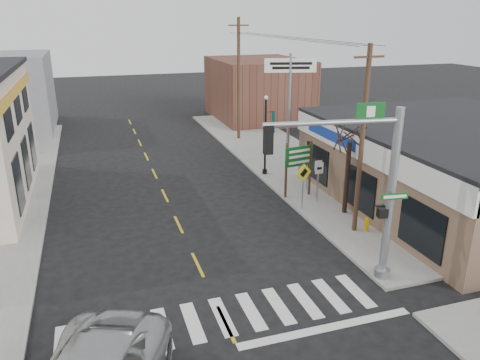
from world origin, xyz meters
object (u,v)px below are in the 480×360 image
object	(u,v)px
guide_sign	(299,162)
fire_hydrant	(367,223)
traffic_signal_pole	(373,180)
utility_pole_near	(362,140)
utility_pole_far	(239,78)
dance_center_sign	(290,82)
lamp_post	(266,129)
bare_tree	(351,129)

from	to	relation	value
guide_sign	fire_hydrant	size ratio (longest dim) A/B	4.63
traffic_signal_pole	utility_pole_near	bearing A→B (deg)	71.47
utility_pole_near	utility_pole_far	xyz separation A→B (m)	(0.19, 17.88, 0.50)
traffic_signal_pole	utility_pole_far	distance (m)	21.89
traffic_signal_pole	dance_center_sign	bearing A→B (deg)	85.18
guide_sign	fire_hydrant	bearing A→B (deg)	-85.66
guide_sign	lamp_post	world-z (taller)	lamp_post
traffic_signal_pole	lamp_post	world-z (taller)	traffic_signal_pole
traffic_signal_pole	utility_pole_near	distance (m)	4.35
lamp_post	traffic_signal_pole	bearing A→B (deg)	-88.54
guide_sign	lamp_post	bearing A→B (deg)	84.97
bare_tree	utility_pole_far	xyz separation A→B (m)	(-0.42, 15.93, 0.46)
traffic_signal_pole	fire_hydrant	xyz separation A→B (m)	(2.41, 3.65, -3.56)
fire_hydrant	utility_pole_near	distance (m)	3.90
traffic_signal_pole	lamp_post	bearing A→B (deg)	93.52
guide_sign	lamp_post	size ratio (longest dim) A/B	0.62
lamp_post	bare_tree	bearing A→B (deg)	-71.35
fire_hydrant	guide_sign	bearing A→B (deg)	103.14
bare_tree	utility_pole_far	size ratio (longest dim) A/B	0.59
utility_pole_far	traffic_signal_pole	bearing A→B (deg)	-93.70
guide_sign	utility_pole_far	bearing A→B (deg)	77.40
traffic_signal_pole	utility_pole_far	world-z (taller)	utility_pole_far
guide_sign	dance_center_sign	world-z (taller)	dance_center_sign
traffic_signal_pole	utility_pole_far	xyz separation A→B (m)	(2.12, 21.77, 0.80)
traffic_signal_pole	guide_sign	world-z (taller)	traffic_signal_pole
fire_hydrant	dance_center_sign	xyz separation A→B (m)	(0.95, 11.23, 4.93)
fire_hydrant	dance_center_sign	bearing A→B (deg)	85.15
bare_tree	utility_pole_far	distance (m)	15.94
guide_sign	bare_tree	size ratio (longest dim) A/B	0.56
fire_hydrant	utility_pole_far	size ratio (longest dim) A/B	0.07
lamp_post	utility_pole_far	world-z (taller)	utility_pole_far
utility_pole_far	fire_hydrant	bearing A→B (deg)	-87.23
guide_sign	lamp_post	distance (m)	4.23
dance_center_sign	utility_pole_far	distance (m)	7.03
dance_center_sign	utility_pole_far	size ratio (longest dim) A/B	0.77
traffic_signal_pole	dance_center_sign	distance (m)	15.31
utility_pole_near	lamp_post	bearing A→B (deg)	92.02
traffic_signal_pole	bare_tree	xyz separation A→B (m)	(2.54, 5.84, 0.34)
traffic_signal_pole	utility_pole_near	size ratio (longest dim) A/B	0.80
guide_sign	bare_tree	distance (m)	3.84
dance_center_sign	utility_pole_near	bearing A→B (deg)	-82.44
fire_hydrant	utility_pole_far	xyz separation A→B (m)	(-0.29, 18.12, 4.37)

